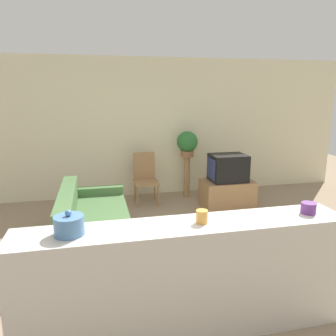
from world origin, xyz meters
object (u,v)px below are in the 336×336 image
television (228,168)px  potted_plant (187,143)px  couch (93,225)px  wooden_chair (145,176)px  decorative_bowl (69,225)px

television → potted_plant: (-0.56, 0.69, 0.36)m
couch → television: size_ratio=2.70×
television → wooden_chair: (-1.41, 0.55, -0.22)m
potted_plant → wooden_chair: bearing=-171.0°
wooden_chair → potted_plant: bearing=9.0°
couch → wooden_chair: 1.89m
potted_plant → decorative_bowl: 4.12m
couch → television: bearing=23.9°
potted_plant → decorative_bowl: potted_plant is taller
wooden_chair → potted_plant: (0.85, 0.13, 0.58)m
television → potted_plant: 0.96m
couch → wooden_chair: bearing=58.7°
couch → decorative_bowl: decorative_bowl is taller
television → decorative_bowl: size_ratio=2.84×
wooden_chair → decorative_bowl: decorative_bowl is taller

